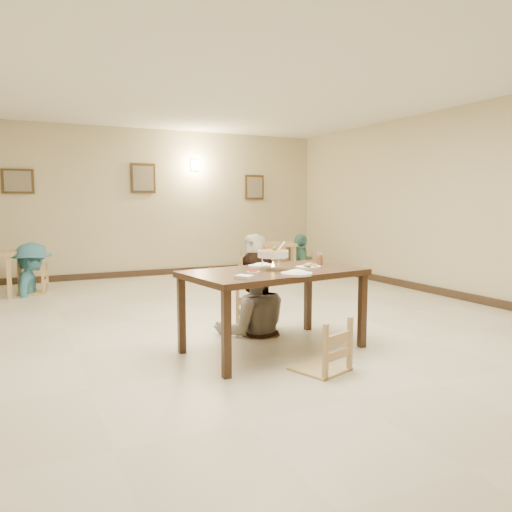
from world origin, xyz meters
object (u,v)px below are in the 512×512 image
curry_warmer (273,254)px  drink_glass (320,259)px  bg_diner_c (255,234)px  bg_diner_d (301,234)px  main_diner (253,252)px  main_table (274,278)px  bg_chair_lr (32,266)px  bg_table_right (278,249)px  chair_far (253,293)px  chair_near (321,321)px  bg_diner_b (31,242)px  bg_chair_rl (255,252)px  bg_chair_rr (301,253)px

curry_warmer → drink_glass: curry_warmer is taller
bg_diner_c → bg_diner_d: bearing=76.4°
main_diner → bg_diner_d: main_diner is taller
main_table → bg_chair_lr: size_ratio=2.08×
bg_table_right → curry_warmer: bearing=-118.6°
curry_warmer → chair_far: bearing=79.5°
bg_table_right → bg_diner_c: 0.62m
main_table → chair_near: 0.79m
bg_diner_b → main_table: bearing=-144.1°
main_diner → bg_diner_c: size_ratio=1.07×
main_table → chair_far: 0.85m
drink_glass → bg_chair_lr: size_ratio=0.15×
drink_glass → bg_diner_c: (1.35, 4.48, -0.01)m
chair_far → chair_near: 1.51m
drink_glass → chair_far: bearing=129.7°
bg_diner_d → drink_glass: bearing=165.2°
bg_chair_rl → bg_chair_rr: (1.06, -0.03, -0.07)m
main_diner → bg_chair_lr: (-2.24, 3.87, -0.49)m
bg_chair_rl → main_table: bearing=143.9°
bg_chair_rr → bg_chair_lr: bearing=-84.3°
bg_diner_b → chair_near: bearing=-146.3°
chair_near → bg_chair_lr: 5.78m
bg_table_right → bg_chair_lr: size_ratio=0.94×
chair_near → bg_diner_d: 6.12m
main_table → bg_diner_b: size_ratio=1.11×
chair_near → bg_diner_d: bg_diner_d is taller
bg_diner_b → bg_diner_d: 5.19m
main_table → bg_chair_lr: 5.08m
chair_near → bg_chair_rr: same height
chair_far → bg_diner_b: size_ratio=0.53×
bg_chair_lr → bg_chair_rl: bearing=104.1°
main_table → bg_table_right: bearing=52.9°
main_table → main_diner: bearing=73.1°
curry_warmer → bg_chair_rr: 5.56m
curry_warmer → bg_table_right: size_ratio=0.40×
curry_warmer → bg_diner_c: size_ratio=0.20×
bg_chair_lr → bg_diner_d: bearing=103.6°
main_diner → main_table: bearing=93.3°
chair_far → curry_warmer: 0.96m
bg_diner_b → bg_diner_c: (4.14, 0.04, 0.03)m
main_table → bg_diner_d: bg_diner_d is taller
chair_far → bg_table_right: 4.55m
chair_far → bg_chair_rr: (2.92, 3.83, 0.01)m
drink_glass → bg_chair_rl: size_ratio=0.13×
drink_glass → bg_table_right: bearing=67.3°
bg_chair_rl → bg_diner_b: (-4.14, -0.04, 0.33)m
chair_far → drink_glass: (0.51, -0.62, 0.45)m
curry_warmer → bg_chair_rl: size_ratio=0.33×
main_table → bg_table_right: main_table is taller
curry_warmer → bg_chair_rr: curry_warmer is taller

